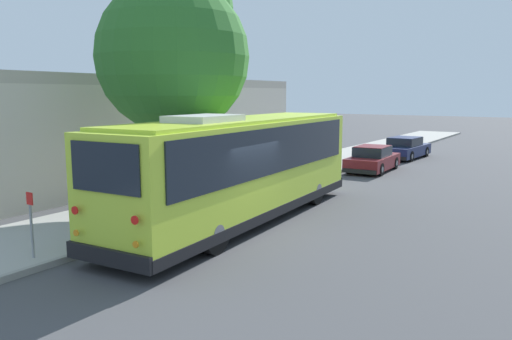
{
  "coord_description": "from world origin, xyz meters",
  "views": [
    {
      "loc": [
        -10.88,
        -7.62,
        3.81
      ],
      "look_at": [
        2.88,
        1.31,
        1.3
      ],
      "focal_mm": 35.0,
      "sensor_mm": 36.0,
      "label": 1
    }
  ],
  "objects": [
    {
      "name": "parked_sedan_navy",
      "position": [
        18.8,
        1.02,
        0.59
      ],
      "size": [
        4.62,
        1.96,
        1.27
      ],
      "rotation": [
        0.0,
        0.0,
        -0.05
      ],
      "color": "#19234C",
      "rests_on": "ground"
    },
    {
      "name": "shuttle_bus",
      "position": [
        1.22,
        0.71,
        1.75
      ],
      "size": [
        11.17,
        3.23,
        3.26
      ],
      "rotation": [
        0.0,
        0.0,
        0.06
      ],
      "color": "#BCDB38",
      "rests_on": "ground"
    },
    {
      "name": "sign_post_far",
      "position": [
        -3.03,
        2.48,
        0.89
      ],
      "size": [
        0.06,
        0.22,
        1.43
      ],
      "color": "gray",
      "rests_on": "sidewalk_slab"
    },
    {
      "name": "street_tree",
      "position": [
        1.54,
        3.53,
        5.31
      ],
      "size": [
        4.93,
        4.93,
        8.03
      ],
      "color": "brown",
      "rests_on": "sidewalk_slab"
    },
    {
      "name": "fire_hydrant",
      "position": [
        8.72,
        2.47,
        0.55
      ],
      "size": [
        0.22,
        0.22,
        0.81
      ],
      "color": "#99999E",
      "rests_on": "sidewalk_slab"
    },
    {
      "name": "curb_strip",
      "position": [
        0.0,
        2.0,
        0.07
      ],
      "size": [
        80.0,
        0.14,
        0.15
      ],
      "primitive_type": "cube",
      "color": "gray",
      "rests_on": "ground"
    },
    {
      "name": "building_backdrop",
      "position": [
        5.14,
        10.43,
        2.07
      ],
      "size": [
        19.6,
        6.86,
        4.53
      ],
      "color": "beige",
      "rests_on": "ground"
    },
    {
      "name": "sidewalk_slab",
      "position": [
        0.0,
        3.93,
        0.07
      ],
      "size": [
        80.0,
        3.72,
        0.15
      ],
      "primitive_type": "cube",
      "color": "#A3A099",
      "rests_on": "ground"
    },
    {
      "name": "ground_plane",
      "position": [
        0.0,
        0.0,
        0.0
      ],
      "size": [
        160.0,
        160.0,
        0.0
      ],
      "primitive_type": "plane",
      "color": "#474749"
    },
    {
      "name": "parked_sedan_maroon",
      "position": [
        12.86,
        0.87,
        0.58
      ],
      "size": [
        4.21,
        1.88,
        1.27
      ],
      "rotation": [
        0.0,
        0.0,
        0.04
      ],
      "color": "maroon",
      "rests_on": "ground"
    },
    {
      "name": "sign_post_near",
      "position": [
        -4.53,
        2.48,
        0.93
      ],
      "size": [
        0.06,
        0.22,
        1.5
      ],
      "color": "gray",
      "rests_on": "sidewalk_slab"
    }
  ]
}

